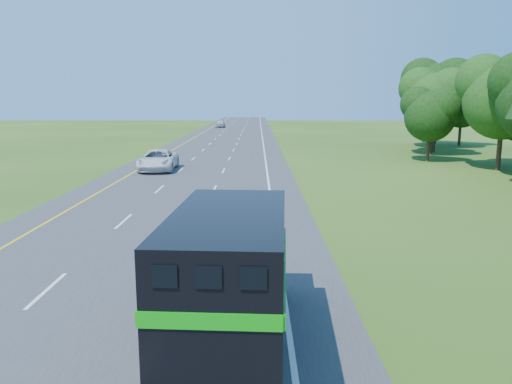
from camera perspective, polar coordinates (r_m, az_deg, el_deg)
The scene contains 5 objects.
road at distance 54.15m, azimuth -4.83°, elevation 4.17°, with size 15.00×260.00×0.04m, color #38383A.
lane_markings at distance 54.15m, azimuth -4.83°, elevation 4.19°, with size 11.15×260.00×0.01m.
horse_truck at distance 11.72m, azimuth -2.76°, elevation -9.30°, with size 2.82×7.85×3.42m.
white_suv at distance 43.03m, azimuth -11.11°, elevation 3.60°, with size 2.86×6.20×1.72m, color silver.
far_car at distance 112.30m, azimuth -4.11°, elevation 7.78°, with size 1.89×4.70×1.60m, color #B9B9C0.
Camera 1 is at (4.70, -3.64, 5.81)m, focal length 35.00 mm.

